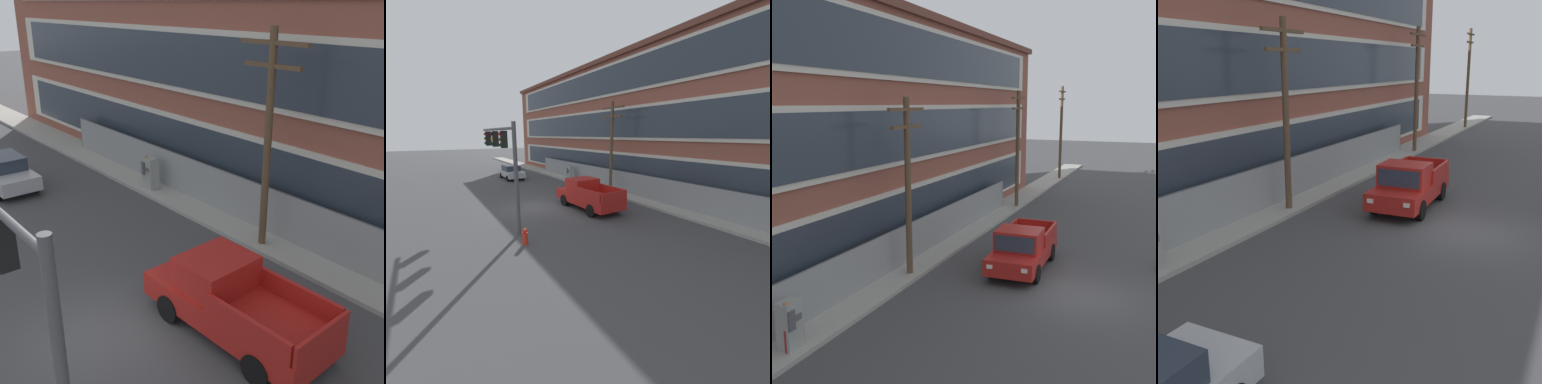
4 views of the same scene
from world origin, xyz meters
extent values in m
plane|color=#424244|center=(0.00, 0.00, 0.00)|extent=(160.00, 160.00, 0.00)
cube|color=#9E9B93|center=(0.00, 7.73, 0.08)|extent=(80.00, 2.08, 0.16)
cube|color=brown|center=(-1.61, 13.52, 5.72)|extent=(48.69, 9.49, 11.43)
cube|color=beige|center=(-1.61, 8.72, 2.10)|extent=(44.80, 0.10, 2.74)
cube|color=#2D3844|center=(-1.61, 8.66, 2.10)|extent=(42.85, 0.06, 2.29)
cube|color=beige|center=(-1.61, 8.72, 5.91)|extent=(44.80, 0.10, 2.74)
cube|color=#2D3844|center=(-1.61, 8.66, 5.91)|extent=(42.85, 0.06, 2.29)
cube|color=gray|center=(-0.81, 8.05, 0.96)|extent=(30.11, 0.04, 1.93)
cylinder|color=#4C4C51|center=(-15.86, 8.05, 0.96)|extent=(0.06, 0.06, 1.93)
cylinder|color=#4C4C51|center=(-0.81, 8.05, 1.93)|extent=(30.11, 0.05, 0.05)
cube|color=black|center=(2.58, -2.62, 4.74)|extent=(0.28, 0.32, 0.90)
cube|color=#AD1E19|center=(2.25, 3.02, 0.75)|extent=(5.39, 2.24, 0.70)
cube|color=#AD1E19|center=(1.50, 2.99, 1.55)|extent=(1.66, 1.95, 0.91)
cube|color=#283342|center=(0.68, 2.97, 1.55)|extent=(0.12, 1.69, 0.68)
cube|color=#AD1E19|center=(3.48, 2.09, 1.38)|extent=(2.66, 0.21, 0.56)
cube|color=#AD1E19|center=(3.41, 4.03, 1.38)|extent=(2.66, 0.21, 0.56)
cube|color=#AD1E19|center=(4.87, 3.11, 1.38)|extent=(0.17, 1.99, 0.56)
cylinder|color=black|center=(0.68, 2.01, 0.40)|extent=(0.81, 0.29, 0.80)
cylinder|color=black|center=(0.62, 3.92, 0.40)|extent=(0.81, 0.29, 0.80)
cylinder|color=black|center=(3.87, 2.12, 0.40)|extent=(0.81, 0.29, 0.80)
cylinder|color=black|center=(3.81, 4.02, 0.40)|extent=(0.81, 0.29, 0.80)
cube|color=white|center=(-0.41, 2.21, 0.85)|extent=(0.07, 0.24, 0.16)
cube|color=white|center=(-0.46, 3.65, 0.85)|extent=(0.07, 0.24, 0.16)
cube|color=#B2B5BA|center=(-12.45, 2.26, 0.64)|extent=(4.25, 1.83, 0.64)
cube|color=#283342|center=(-12.62, 2.26, 1.26)|extent=(2.12, 1.61, 0.60)
cylinder|color=black|center=(-11.13, 3.11, 0.32)|extent=(0.64, 0.20, 0.64)
cylinder|color=black|center=(-13.76, 3.11, 0.32)|extent=(0.64, 0.20, 0.64)
cylinder|color=brown|center=(-0.65, 7.22, 3.81)|extent=(0.26, 0.26, 7.61)
cube|color=brown|center=(-0.65, 7.22, 7.11)|extent=(2.73, 0.14, 0.14)
cube|color=brown|center=(-0.65, 7.22, 6.41)|extent=(2.32, 0.14, 0.14)
cube|color=#939993|center=(-7.71, 7.29, 0.81)|extent=(0.66, 0.48, 1.62)
cube|color=#515151|center=(-7.71, 7.04, 1.14)|extent=(0.46, 0.02, 0.20)
cylinder|color=maroon|center=(-7.99, 7.18, 0.42)|extent=(0.14, 0.14, 0.85)
cylinder|color=maroon|center=(-7.81, 7.18, 0.42)|extent=(0.14, 0.14, 0.85)
cube|color=#4C4C51|center=(-7.90, 7.18, 1.15)|extent=(0.28, 0.42, 0.60)
sphere|color=#8C6647|center=(-7.90, 7.18, 1.57)|extent=(0.24, 0.24, 0.24)
camera|label=1|loc=(9.69, -4.64, 8.31)|focal=45.00mm
camera|label=2|loc=(16.38, -6.48, 4.98)|focal=24.00mm
camera|label=3|loc=(-17.92, -2.69, 7.34)|focal=45.00mm
camera|label=4|loc=(-16.51, -3.53, 5.90)|focal=45.00mm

